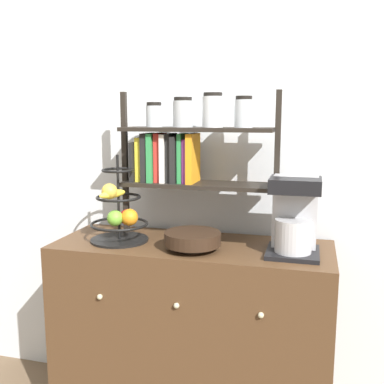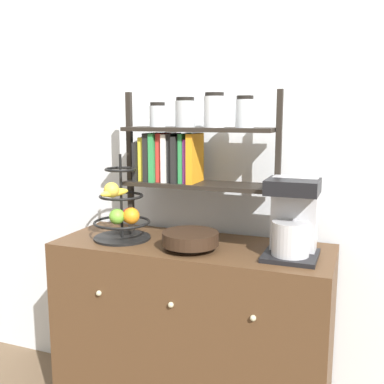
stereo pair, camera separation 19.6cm
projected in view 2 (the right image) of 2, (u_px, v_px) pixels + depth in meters
name	position (u px, v px, depth m)	size (l,w,h in m)	color
wall_back	(212.00, 143.00, 2.18)	(7.00, 0.05, 2.60)	silver
sideboard	(192.00, 334.00, 2.07)	(1.23, 0.48, 0.86)	#4C331E
coffee_maker	(293.00, 218.00, 1.80)	(0.21, 0.23, 0.32)	black
fruit_stand	(122.00, 212.00, 2.05)	(0.26, 0.26, 0.39)	black
wooden_bowl	(190.00, 239.00, 1.91)	(0.24, 0.24, 0.08)	black
shelf_hutch	(186.00, 148.00, 2.03)	(0.73, 0.20, 0.67)	black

